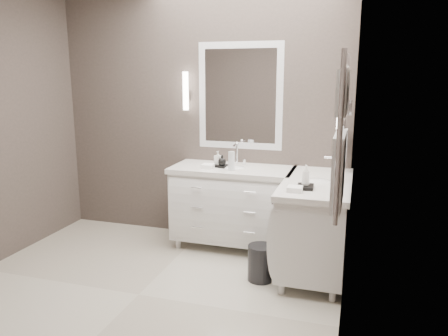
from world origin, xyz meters
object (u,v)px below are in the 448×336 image
(vanity_right, at_px, (315,220))
(towel_ladder, at_px, (340,143))
(vanity_back, at_px, (233,202))
(waste_bin, at_px, (261,263))

(vanity_right, distance_m, towel_ladder, 1.60)
(towel_ladder, bearing_deg, vanity_back, 124.10)
(towel_ladder, bearing_deg, vanity_right, 99.84)
(vanity_back, xyz_separation_m, waste_bin, (0.45, -0.67, -0.33))
(waste_bin, bearing_deg, vanity_right, 38.79)
(vanity_right, height_order, waste_bin, vanity_right)
(vanity_back, height_order, vanity_right, same)
(vanity_back, xyz_separation_m, towel_ladder, (1.10, -1.63, 0.91))
(vanity_back, relative_size, towel_ladder, 1.38)
(vanity_right, bearing_deg, towel_ladder, -80.16)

